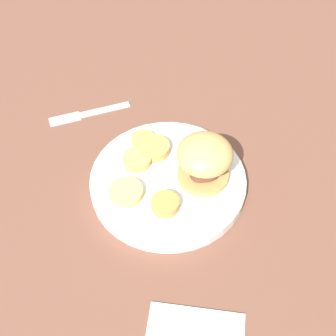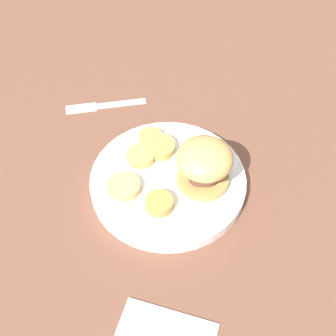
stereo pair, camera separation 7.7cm
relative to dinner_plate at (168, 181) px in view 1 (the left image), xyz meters
name	(u,v)px [view 1 (the left image)]	position (x,y,z in m)	size (l,w,h in m)	color
ground_plane	(168,186)	(0.00, 0.00, -0.01)	(4.00, 4.00, 0.00)	brown
dinner_plate	(168,181)	(0.00, 0.00, 0.00)	(0.27, 0.27, 0.02)	white
sandwich	(205,160)	(-0.06, -0.01, 0.05)	(0.09, 0.09, 0.08)	tan
potato_round_0	(126,192)	(0.07, 0.04, 0.02)	(0.06, 0.06, 0.01)	#DBB766
potato_round_1	(164,204)	(0.00, 0.06, 0.02)	(0.05, 0.05, 0.02)	#BC8942
potato_round_2	(137,160)	(0.06, -0.03, 0.02)	(0.05, 0.05, 0.01)	tan
potato_round_3	(154,148)	(0.03, -0.06, 0.02)	(0.06, 0.06, 0.01)	tan
potato_round_4	(143,140)	(0.05, -0.08, 0.02)	(0.04, 0.04, 0.01)	tan
fork	(88,113)	(0.17, -0.16, -0.01)	(0.15, 0.08, 0.00)	silver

